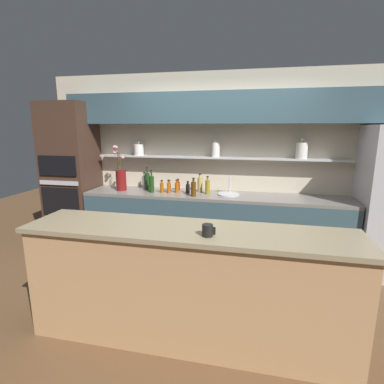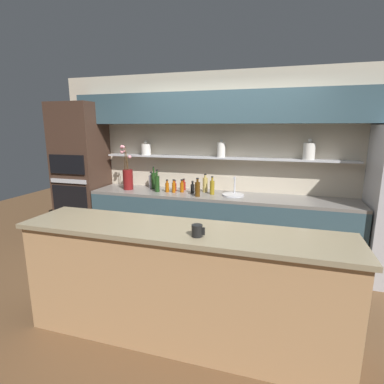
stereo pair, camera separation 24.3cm
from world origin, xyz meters
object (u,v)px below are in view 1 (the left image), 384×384
object	(u,v)px
oven_tower	(72,176)
bottle_sauce_8	(162,187)
flower_vase	(121,178)
bottle_sauce_0	(188,188)
bottle_sauce_3	(177,187)
bottle_sauce_5	(169,187)
sink_fixture	(229,193)
bottle_wine_7	(147,181)
bottle_sauce_10	(169,187)
coffee_mug	(208,230)
bottle_wine_2	(152,184)
bottle_oil_4	(208,187)
bottle_sauce_11	(178,186)
bottle_spirit_6	(144,182)
bottle_spirit_1	(194,189)
bottle_spirit_9	(200,184)

from	to	relation	value
oven_tower	bottle_sauce_8	size ratio (longest dim) A/B	12.09
flower_vase	bottle_sauce_0	size ratio (longest dim) A/B	3.75
bottle_sauce_3	bottle_sauce_5	xyz separation A→B (m)	(-0.10, -0.05, 0.00)
sink_fixture	bottle_sauce_3	distance (m)	0.74
bottle_wine_7	bottle_sauce_8	world-z (taller)	bottle_wine_7
bottle_sauce_5	bottle_sauce_10	xyz separation A→B (m)	(-0.02, 0.11, -0.01)
flower_vase	coffee_mug	bearing A→B (deg)	-49.13
bottle_sauce_3	bottle_sauce_10	world-z (taller)	bottle_sauce_3
bottle_wine_2	bottle_oil_4	world-z (taller)	bottle_wine_2
bottle_wine_7	bottle_sauce_11	size ratio (longest dim) A/B	2.00
flower_vase	bottle_wine_7	world-z (taller)	flower_vase
flower_vase	bottle_sauce_10	distance (m)	0.73
bottle_spirit_6	flower_vase	bearing A→B (deg)	-146.17
oven_tower	bottle_wine_7	bearing A→B (deg)	5.43
bottle_sauce_11	sink_fixture	bearing A→B (deg)	-11.08
bottle_spirit_1	bottle_wine_7	size ratio (longest dim) A/B	0.74
bottle_spirit_1	bottle_spirit_6	size ratio (longest dim) A/B	1.01
oven_tower	bottle_spirit_1	xyz separation A→B (m)	(1.95, -0.18, -0.07)
bottle_sauce_3	bottle_sauce_11	xyz separation A→B (m)	(-0.02, 0.15, -0.01)
bottle_sauce_8	coffee_mug	distance (m)	2.09
bottle_wine_2	coffee_mug	distance (m)	2.14
bottle_wine_2	bottle_wine_7	bearing A→B (deg)	126.68
bottle_spirit_9	coffee_mug	distance (m)	2.06
bottle_sauce_0	bottle_spirit_9	size ratio (longest dim) A/B	0.66
oven_tower	bottle_sauce_5	xyz separation A→B (m)	(1.57, -0.05, -0.09)
bottle_spirit_1	bottle_sauce_3	bearing A→B (deg)	146.92
bottle_sauce_10	bottle_sauce_0	bearing A→B (deg)	-13.52
bottle_spirit_6	bottle_spirit_9	bearing A→B (deg)	-3.14
bottle_wine_7	bottle_sauce_8	size ratio (longest dim) A/B	1.87
flower_vase	coffee_mug	xyz separation A→B (m)	(1.61, -1.86, -0.04)
bottle_sauce_5	bottle_spirit_9	xyz separation A→B (m)	(0.42, 0.16, 0.03)
bottle_oil_4	bottle_spirit_9	distance (m)	0.18
bottle_sauce_10	coffee_mug	bearing A→B (deg)	-65.33
bottle_sauce_5	bottle_sauce_11	xyz separation A→B (m)	(0.08, 0.21, -0.01)
bottle_sauce_3	bottle_sauce_8	xyz separation A→B (m)	(-0.21, -0.05, -0.00)
bottle_sauce_3	bottle_spirit_6	bearing A→B (deg)	163.98
bottle_sauce_8	bottle_spirit_9	distance (m)	0.55
flower_vase	bottle_sauce_11	size ratio (longest dim) A/B	3.88
bottle_sauce_0	bottle_sauce_11	distance (m)	0.25
oven_tower	bottle_sauce_10	distance (m)	1.55
bottle_oil_4	coffee_mug	world-z (taller)	bottle_oil_4
bottle_spirit_9	bottle_sauce_11	distance (m)	0.34
bottle_oil_4	coffee_mug	distance (m)	1.91
sink_fixture	bottle_sauce_0	bearing A→B (deg)	-177.69
bottle_sauce_11	bottle_sauce_0	bearing A→B (deg)	-42.58
bottle_spirit_9	bottle_sauce_10	bearing A→B (deg)	-172.47
sink_fixture	coffee_mug	size ratio (longest dim) A/B	2.85
bottle_sauce_0	bottle_sauce_10	world-z (taller)	bottle_sauce_0
bottle_sauce_0	bottle_sauce_3	world-z (taller)	bottle_sauce_3
bottle_sauce_3	bottle_wine_7	size ratio (longest dim) A/B	0.55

